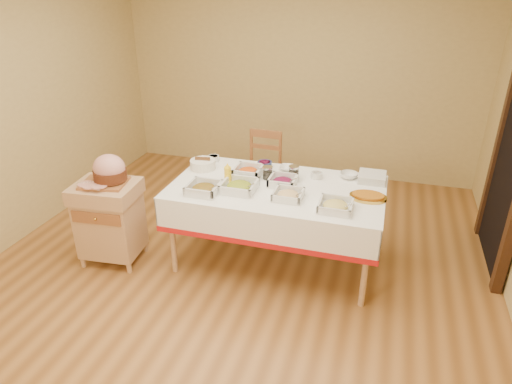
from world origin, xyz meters
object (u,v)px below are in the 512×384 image
(butcher_cart, at_px, (110,218))
(brass_platter, at_px, (368,197))
(dining_table, at_px, (277,203))
(dining_chair, at_px, (262,171))
(bread_basket, at_px, (203,164))
(plate_stack, at_px, (372,177))
(preserve_jar_left, at_px, (268,173))
(mustard_bottle, at_px, (228,174))
(preserve_jar_right, at_px, (294,173))
(ham_on_board, at_px, (109,172))

(butcher_cart, relative_size, brass_platter, 2.53)
(dining_table, xyz_separation_m, dining_chair, (-0.42, 0.99, -0.15))
(bread_basket, relative_size, plate_stack, 1.02)
(preserve_jar_left, height_order, mustard_bottle, mustard_bottle)
(preserve_jar_left, relative_size, brass_platter, 0.38)
(preserve_jar_right, bearing_deg, preserve_jar_left, -162.21)
(mustard_bottle, bearing_deg, bread_basket, 143.63)
(dining_table, distance_m, plate_stack, 0.87)
(dining_table, bearing_deg, preserve_jar_right, 63.98)
(dining_table, height_order, butcher_cart, butcher_cart)
(dining_table, xyz_separation_m, ham_on_board, (-1.40, -0.37, 0.28))
(preserve_jar_right, relative_size, mustard_bottle, 0.63)
(dining_table, distance_m, preserve_jar_right, 0.31)
(dining_chair, xyz_separation_m, plate_stack, (1.19, -0.64, 0.34))
(mustard_bottle, xyz_separation_m, brass_platter, (1.19, 0.05, -0.07))
(bread_basket, bearing_deg, dining_table, -13.73)
(butcher_cart, bearing_deg, brass_platter, 9.82)
(ham_on_board, relative_size, brass_platter, 1.32)
(dining_table, height_order, preserve_jar_right, preserve_jar_right)
(preserve_jar_right, xyz_separation_m, brass_platter, (0.67, -0.22, -0.04))
(dining_table, distance_m, butcher_cart, 1.51)
(preserve_jar_right, bearing_deg, mustard_bottle, -153.03)
(preserve_jar_left, height_order, plate_stack, preserve_jar_left)
(ham_on_board, distance_m, preserve_jar_right, 1.61)
(preserve_jar_left, relative_size, preserve_jar_right, 0.96)
(dining_chair, height_order, bread_basket, dining_chair)
(ham_on_board, xyz_separation_m, bread_basket, (0.64, 0.56, -0.07))
(plate_stack, bearing_deg, butcher_cart, -161.26)
(mustard_bottle, bearing_deg, dining_table, 8.37)
(dining_table, distance_m, mustard_bottle, 0.50)
(dining_table, bearing_deg, butcher_cart, -164.54)
(bread_basket, xyz_separation_m, plate_stack, (1.54, 0.17, -0.01))
(plate_stack, bearing_deg, dining_chair, 151.82)
(dining_chair, bearing_deg, brass_platter, -40.35)
(dining_chair, bearing_deg, plate_stack, -28.18)
(dining_table, distance_m, ham_on_board, 1.48)
(mustard_bottle, bearing_deg, butcher_cart, -161.69)
(dining_table, height_order, bread_basket, bread_basket)
(dining_table, xyz_separation_m, butcher_cart, (-1.45, -0.40, -0.16))
(butcher_cart, relative_size, bread_basket, 3.22)
(preserve_jar_left, bearing_deg, bread_basket, 175.27)
(plate_stack, height_order, brass_platter, plate_stack)
(brass_platter, bearing_deg, bread_basket, 172.43)
(preserve_jar_left, bearing_deg, butcher_cart, -158.03)
(butcher_cart, distance_m, mustard_bottle, 1.15)
(butcher_cart, height_order, preserve_jar_right, preserve_jar_right)
(ham_on_board, xyz_separation_m, preserve_jar_left, (1.28, 0.50, -0.07))
(dining_table, height_order, brass_platter, brass_platter)
(ham_on_board, distance_m, brass_platter, 2.20)
(ham_on_board, height_order, preserve_jar_right, ham_on_board)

